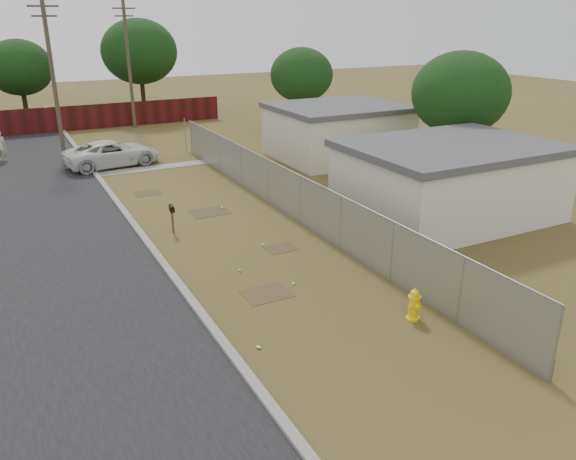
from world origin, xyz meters
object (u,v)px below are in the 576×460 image
mailbox (172,211)px  pickup_truck (112,153)px  fire_hydrant (414,305)px  pedestrian (0,146)px

mailbox → pickup_truck: 11.65m
mailbox → pickup_truck: pickup_truck is taller
pickup_truck → fire_hydrant: bearing=-178.3°
fire_hydrant → pickup_truck: pickup_truck is taller
mailbox → pedestrian: pedestrian is taller
fire_hydrant → pedestrian: bearing=110.3°
fire_hydrant → mailbox: 10.44m
pickup_truck → pedestrian: pedestrian is taller
pedestrian → fire_hydrant: bearing=120.2°
fire_hydrant → mailbox: (-3.96, 9.65, 0.43)m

